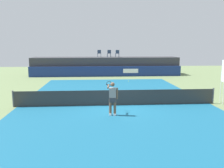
{
  "coord_description": "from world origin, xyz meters",
  "views": [
    {
      "loc": [
        -1.23,
        -14.12,
        3.68
      ],
      "look_at": [
        -0.11,
        2.0,
        1.0
      ],
      "focal_mm": 37.66,
      "sensor_mm": 36.0,
      "label": 1
    }
  ],
  "objects_px": {
    "spectator_chair_left": "(109,53)",
    "umpire_chair": "(224,79)",
    "spectator_chair_center": "(117,53)",
    "tennis_ball": "(128,81)",
    "tennis_player": "(113,97)",
    "net_post_near": "(13,99)",
    "net_post_far": "(213,96)",
    "spectator_chair_far_left": "(99,53)"
  },
  "relations": [
    {
      "from": "spectator_chair_far_left",
      "to": "spectator_chair_center",
      "type": "bearing_deg",
      "value": -11.53
    },
    {
      "from": "spectator_chair_far_left",
      "to": "tennis_ball",
      "type": "bearing_deg",
      "value": -64.65
    },
    {
      "from": "spectator_chair_center",
      "to": "net_post_far",
      "type": "distance_m",
      "value": 15.89
    },
    {
      "from": "spectator_chair_center",
      "to": "tennis_ball",
      "type": "xyz_separation_m",
      "value": [
        0.63,
        -5.58,
        -2.66
      ]
    },
    {
      "from": "spectator_chair_far_left",
      "to": "spectator_chair_center",
      "type": "distance_m",
      "value": 2.27
    },
    {
      "from": "spectator_chair_left",
      "to": "net_post_far",
      "type": "bearing_deg",
      "value": -69.61
    },
    {
      "from": "spectator_chair_left",
      "to": "net_post_near",
      "type": "relative_size",
      "value": 0.89
    },
    {
      "from": "spectator_chair_left",
      "to": "tennis_player",
      "type": "relative_size",
      "value": 0.5
    },
    {
      "from": "net_post_near",
      "to": "spectator_chair_center",
      "type": "bearing_deg",
      "value": 62.96
    },
    {
      "from": "tennis_player",
      "to": "spectator_chair_left",
      "type": "bearing_deg",
      "value": 87.29
    },
    {
      "from": "spectator_chair_left",
      "to": "tennis_ball",
      "type": "xyz_separation_m",
      "value": [
        1.63,
        -6.01,
        -2.66
      ]
    },
    {
      "from": "net_post_near",
      "to": "tennis_player",
      "type": "height_order",
      "value": "tennis_player"
    },
    {
      "from": "umpire_chair",
      "to": "net_post_near",
      "type": "distance_m",
      "value": 13.11
    },
    {
      "from": "net_post_far",
      "to": "net_post_near",
      "type": "bearing_deg",
      "value": 180.0
    },
    {
      "from": "umpire_chair",
      "to": "net_post_far",
      "type": "relative_size",
      "value": 2.76
    },
    {
      "from": "spectator_chair_far_left",
      "to": "tennis_ball",
      "type": "distance_m",
      "value": 7.18
    },
    {
      "from": "tennis_player",
      "to": "net_post_near",
      "type": "bearing_deg",
      "value": 160.52
    },
    {
      "from": "spectator_chair_center",
      "to": "net_post_far",
      "type": "bearing_deg",
      "value": -72.48
    },
    {
      "from": "spectator_chair_far_left",
      "to": "umpire_chair",
      "type": "height_order",
      "value": "spectator_chair_far_left"
    },
    {
      "from": "spectator_chair_far_left",
      "to": "net_post_far",
      "type": "distance_m",
      "value": 17.1
    },
    {
      "from": "spectator_chair_left",
      "to": "net_post_near",
      "type": "distance_m",
      "value": 16.96
    },
    {
      "from": "spectator_chair_far_left",
      "to": "tennis_ball",
      "type": "relative_size",
      "value": 13.06
    },
    {
      "from": "spectator_chair_far_left",
      "to": "tennis_ball",
      "type": "xyz_separation_m",
      "value": [
        2.86,
        -6.03,
        -2.66
      ]
    },
    {
      "from": "tennis_ball",
      "to": "spectator_chair_left",
      "type": "bearing_deg",
      "value": 105.15
    },
    {
      "from": "umpire_chair",
      "to": "spectator_chair_left",
      "type": "bearing_deg",
      "value": 112.54
    },
    {
      "from": "net_post_near",
      "to": "net_post_far",
      "type": "height_order",
      "value": "same"
    },
    {
      "from": "net_post_near",
      "to": "umpire_chair",
      "type": "bearing_deg",
      "value": 0.04
    },
    {
      "from": "spectator_chair_left",
      "to": "tennis_ball",
      "type": "distance_m",
      "value": 6.77
    },
    {
      "from": "spectator_chair_far_left",
      "to": "tennis_player",
      "type": "bearing_deg",
      "value": -88.69
    },
    {
      "from": "spectator_chair_far_left",
      "to": "net_post_near",
      "type": "bearing_deg",
      "value": -109.36
    },
    {
      "from": "spectator_chair_left",
      "to": "net_post_far",
      "type": "xyz_separation_m",
      "value": [
        5.74,
        -15.44,
        -2.19
      ]
    },
    {
      "from": "umpire_chair",
      "to": "net_post_near",
      "type": "relative_size",
      "value": 2.76
    },
    {
      "from": "spectator_chair_left",
      "to": "umpire_chair",
      "type": "bearing_deg",
      "value": -67.46
    },
    {
      "from": "net_post_near",
      "to": "spectator_chair_left",
      "type": "bearing_deg",
      "value": 66.66
    },
    {
      "from": "spectator_chair_left",
      "to": "tennis_player",
      "type": "distance_m",
      "value": 17.61
    },
    {
      "from": "spectator_chair_far_left",
      "to": "umpire_chair",
      "type": "relative_size",
      "value": 0.32
    },
    {
      "from": "spectator_chair_left",
      "to": "umpire_chair",
      "type": "distance_m",
      "value": 16.74
    },
    {
      "from": "net_post_near",
      "to": "net_post_far",
      "type": "xyz_separation_m",
      "value": [
        12.4,
        0.0,
        0.0
      ]
    },
    {
      "from": "spectator_chair_left",
      "to": "tennis_player",
      "type": "bearing_deg",
      "value": -92.71
    },
    {
      "from": "spectator_chair_left",
      "to": "umpire_chair",
      "type": "height_order",
      "value": "spectator_chair_left"
    },
    {
      "from": "spectator_chair_center",
      "to": "umpire_chair",
      "type": "bearing_deg",
      "value": -70.18
    },
    {
      "from": "spectator_chair_center",
      "to": "umpire_chair",
      "type": "xyz_separation_m",
      "value": [
        5.4,
        -15.0,
        -1.11
      ]
    }
  ]
}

